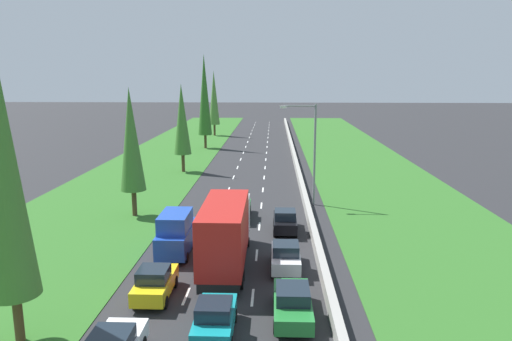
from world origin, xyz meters
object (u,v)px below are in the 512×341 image
object	(u,v)px
white_hatchback_right_lane	(286,256)
street_light_mast	(311,147)
teal_hatchback_centre_lane	(215,319)
poplar_tree_third	(182,120)
poplar_tree_fifth	(214,98)
black_hatchback_right_lane	(285,221)
poplar_tree_fourth	(204,95)
red_box_truck_centre_lane	(226,232)
green_sedan_right_lane	(292,303)
yellow_hatchback_left_lane	(155,283)
blue_van_left_lane	(176,233)
green_sedan_centre_lane	(239,208)
poplar_tree_nearest	(2,160)
poplar_tree_second	(131,140)

from	to	relation	value
white_hatchback_right_lane	street_light_mast	distance (m)	15.62
teal_hatchback_centre_lane	street_light_mast	bearing A→B (deg)	75.33
poplar_tree_third	teal_hatchback_centre_lane	bearing A→B (deg)	-77.23
poplar_tree_fifth	black_hatchback_right_lane	bearing A→B (deg)	-77.96
street_light_mast	poplar_tree_fourth	bearing A→B (deg)	112.85
red_box_truck_centre_lane	poplar_tree_fifth	distance (m)	65.58
green_sedan_right_lane	yellow_hatchback_left_lane	size ratio (longest dim) A/B	1.15
blue_van_left_lane	green_sedan_centre_lane	size ratio (longest dim) A/B	1.09
poplar_tree_fifth	poplar_tree_nearest	bearing A→B (deg)	-89.60
yellow_hatchback_left_lane	poplar_tree_second	xyz separation A→B (m)	(-5.34, 14.66, 5.49)
poplar_tree_third	yellow_hatchback_left_lane	bearing A→B (deg)	-81.82
red_box_truck_centre_lane	green_sedan_right_lane	bearing A→B (deg)	-58.63
black_hatchback_right_lane	red_box_truck_centre_lane	size ratio (longest dim) A/B	0.41
black_hatchback_right_lane	poplar_tree_second	xyz separation A→B (m)	(-12.34, 3.67, 5.49)
blue_van_left_lane	poplar_tree_second	xyz separation A→B (m)	(-5.20, 8.37, 4.93)
blue_van_left_lane	green_sedan_centre_lane	distance (m)	8.80
poplar_tree_nearest	green_sedan_right_lane	bearing A→B (deg)	11.49
red_box_truck_centre_lane	poplar_tree_second	bearing A→B (deg)	129.68
green_sedan_centre_lane	poplar_tree_fifth	world-z (taller)	poplar_tree_fifth
yellow_hatchback_left_lane	teal_hatchback_centre_lane	world-z (taller)	same
green_sedan_right_lane	green_sedan_centre_lane	xyz separation A→B (m)	(-3.74, 16.28, 0.00)
green_sedan_right_lane	white_hatchback_right_lane	bearing A→B (deg)	91.78
poplar_tree_second	red_box_truck_centre_lane	bearing A→B (deg)	-50.32
yellow_hatchback_left_lane	poplar_tree_nearest	bearing A→B (deg)	-138.22
red_box_truck_centre_lane	poplar_tree_fifth	size ratio (longest dim) A/B	0.75
red_box_truck_centre_lane	poplar_tree_nearest	bearing A→B (deg)	-133.51
teal_hatchback_centre_lane	green_sedan_right_lane	bearing A→B (deg)	25.57
red_box_truck_centre_lane	poplar_tree_third	xyz separation A→B (m)	(-8.06, 28.91, 4.14)
poplar_tree_nearest	poplar_tree_second	distance (m)	19.09
green_sedan_right_lane	poplar_tree_third	size ratio (longest dim) A/B	0.43
red_box_truck_centre_lane	poplar_tree_nearest	xyz separation A→B (m)	(-8.17, -8.60, 5.85)
green_sedan_right_lane	poplar_tree_third	world-z (taller)	poplar_tree_third
poplar_tree_second	poplar_tree_fourth	distance (m)	37.88
green_sedan_centre_lane	red_box_truck_centre_lane	bearing A→B (deg)	-90.13
green_sedan_centre_lane	poplar_tree_nearest	distance (m)	21.66
green_sedan_centre_lane	poplar_tree_second	distance (m)	10.27
teal_hatchback_centre_lane	red_box_truck_centre_lane	world-z (taller)	red_box_truck_centre_lane
green_sedan_right_lane	teal_hatchback_centre_lane	distance (m)	3.88
white_hatchback_right_lane	yellow_hatchback_left_lane	bearing A→B (deg)	-150.17
black_hatchback_right_lane	poplar_tree_fourth	distance (m)	43.80
yellow_hatchback_left_lane	red_box_truck_centre_lane	bearing A→B (deg)	52.21
white_hatchback_right_lane	poplar_tree_fourth	distance (m)	50.49
red_box_truck_centre_lane	street_light_mast	bearing A→B (deg)	67.10
poplar_tree_second	poplar_tree_fourth	world-z (taller)	poplar_tree_fourth
poplar_tree_nearest	poplar_tree_third	world-z (taller)	poplar_tree_nearest
white_hatchback_right_lane	poplar_tree_second	distance (m)	17.15
green_sedan_right_lane	green_sedan_centre_lane	size ratio (longest dim) A/B	1.00
green_sedan_centre_lane	poplar_tree_third	distance (m)	21.20
teal_hatchback_centre_lane	poplar_tree_third	bearing A→B (deg)	102.77
white_hatchback_right_lane	green_sedan_centre_lane	size ratio (longest dim) A/B	0.87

